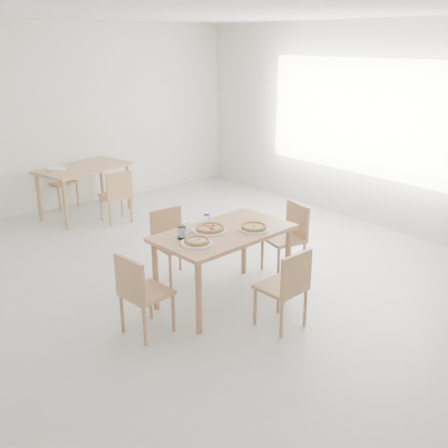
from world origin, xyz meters
TOP-DOWN VIEW (x-y plane):
  - room at (2.98, 0.30)m, footprint 7.28×7.00m
  - main_table at (-0.15, -0.58)m, footprint 1.43×0.89m
  - chair_south at (-0.07, -1.38)m, footprint 0.40×0.40m
  - chair_north at (-0.25, 0.23)m, footprint 0.40×0.40m
  - chair_west at (-1.16, -0.64)m, footprint 0.43×0.43m
  - chair_east at (0.86, -0.50)m, footprint 0.47×0.47m
  - plate_margherita at (0.10, -0.74)m, footprint 0.31×0.31m
  - plate_mushroom at (-0.57, -0.70)m, footprint 0.30×0.30m
  - plate_pepperoni at (-0.26, -0.49)m, footprint 0.35×0.35m
  - pizza_margherita at (0.10, -0.74)m, footprint 0.27×0.27m
  - pizza_mushroom at (-0.57, -0.70)m, footprint 0.28×0.28m
  - pizza_pepperoni at (-0.26, -0.49)m, footprint 0.30×0.30m
  - tumbler_a at (-0.59, -0.49)m, footprint 0.08×0.08m
  - tumbler_b at (-0.14, -0.28)m, footprint 0.07×0.07m
  - napkin_holder at (-0.50, -0.42)m, footprint 0.13×0.10m
  - fork_a at (-0.60, -0.39)m, footprint 0.08×0.18m
  - fork_b at (-0.52, -0.32)m, footprint 0.03×0.20m
  - second_table at (-0.03, 2.90)m, footprint 1.47×1.06m
  - chair_back_s at (0.16, 2.24)m, footprint 0.41×0.41m
  - chair_back_n at (-0.16, 3.59)m, footprint 0.46×0.46m
  - plate_empty at (-0.40, 3.01)m, footprint 0.29×0.29m

SIDE VIEW (x-z plane):
  - chair_west at x=-1.16m, z-range 0.06..0.84m
  - chair_south at x=-0.07m, z-range 0.06..0.84m
  - chair_north at x=-0.25m, z-range 0.06..0.84m
  - chair_back_s at x=0.16m, z-range 0.06..0.84m
  - chair_back_n at x=-0.16m, z-range 0.06..0.86m
  - chair_east at x=0.86m, z-range 0.06..0.87m
  - second_table at x=-0.03m, z-range 0.28..1.03m
  - main_table at x=-0.15m, z-range 0.28..1.03m
  - fork_a at x=-0.60m, z-range 0.75..0.76m
  - fork_b at x=-0.52m, z-range 0.75..0.76m
  - plate_margherita at x=0.10m, z-range 0.75..0.77m
  - plate_mushroom at x=-0.57m, z-range 0.75..0.77m
  - plate_pepperoni at x=-0.26m, z-range 0.75..0.77m
  - plate_empty at x=-0.40m, z-range 0.75..0.77m
  - pizza_margherita at x=0.10m, z-range 0.76..0.80m
  - pizza_mushroom at x=-0.57m, z-range 0.76..0.80m
  - pizza_pepperoni at x=-0.26m, z-range 0.77..0.80m
  - tumbler_b at x=-0.14m, z-range 0.75..0.84m
  - tumbler_a at x=-0.59m, z-range 0.75..0.86m
  - napkin_holder at x=-0.50m, z-range 0.75..0.88m
  - room at x=2.98m, z-range -2.00..5.00m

